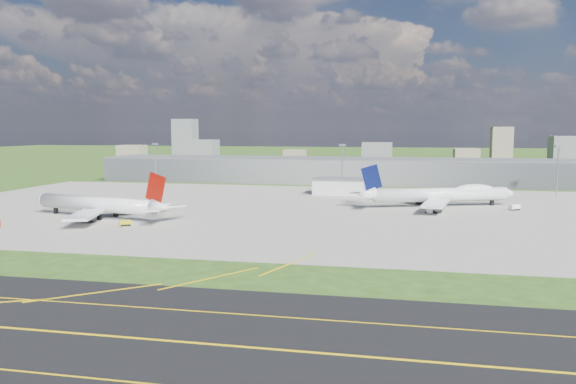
% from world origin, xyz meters
% --- Properties ---
extents(ground, '(1400.00, 1400.00, 0.00)m').
position_xyz_m(ground, '(0.00, 150.00, 0.00)').
color(ground, '#274816').
rests_on(ground, ground).
extents(taxiway, '(1400.00, 60.00, 0.06)m').
position_xyz_m(taxiway, '(0.00, -110.00, 0.03)').
color(taxiway, black).
rests_on(taxiway, ground).
extents(apron, '(360.00, 190.00, 0.08)m').
position_xyz_m(apron, '(10.00, 40.00, 0.04)').
color(apron, '#99978B').
rests_on(apron, ground).
extents(terminal, '(300.00, 42.00, 15.00)m').
position_xyz_m(terminal, '(0.00, 165.00, 7.50)').
color(terminal, slate).
rests_on(terminal, ground).
extents(ops_building, '(26.00, 16.00, 8.00)m').
position_xyz_m(ops_building, '(10.00, 100.00, 4.00)').
color(ops_building, silver).
rests_on(ops_building, ground).
extents(mast_west, '(3.50, 2.00, 25.90)m').
position_xyz_m(mast_west, '(-100.00, 115.00, 17.71)').
color(mast_west, gray).
rests_on(mast_west, ground).
extents(mast_center, '(3.50, 2.00, 25.90)m').
position_xyz_m(mast_center, '(10.00, 115.00, 17.71)').
color(mast_center, gray).
rests_on(mast_center, ground).
extents(mast_east, '(3.50, 2.00, 25.90)m').
position_xyz_m(mast_east, '(120.00, 115.00, 17.71)').
color(mast_east, gray).
rests_on(mast_east, ground).
extents(airliner_red_twin, '(67.22, 51.46, 18.69)m').
position_xyz_m(airliner_red_twin, '(-70.83, 2.93, 4.98)').
color(airliner_red_twin, white).
rests_on(airliner_red_twin, ground).
extents(airliner_blue_quad, '(70.58, 53.90, 19.13)m').
position_xyz_m(airliner_blue_quad, '(59.26, 61.43, 5.31)').
color(airliner_blue_quad, white).
rests_on(airliner_blue_quad, ground).
extents(tug_yellow, '(4.57, 4.18, 1.95)m').
position_xyz_m(tug_yellow, '(-53.18, -11.90, 1.00)').
color(tug_yellow, '#BBAF0B').
rests_on(tug_yellow, ground).
extents(van_white_near, '(2.90, 5.16, 2.50)m').
position_xyz_m(van_white_near, '(53.31, 39.36, 1.26)').
color(van_white_near, silver).
rests_on(van_white_near, ground).
extents(van_white_far, '(5.02, 4.30, 2.39)m').
position_xyz_m(van_white_far, '(89.20, 56.29, 1.21)').
color(van_white_far, white).
rests_on(van_white_far, ground).
extents(bldg_far_w, '(24.00, 20.00, 18.00)m').
position_xyz_m(bldg_far_w, '(-220.00, 320.00, 9.00)').
color(bldg_far_w, gray).
rests_on(bldg_far_w, ground).
extents(bldg_w, '(28.00, 22.00, 24.00)m').
position_xyz_m(bldg_w, '(-140.00, 300.00, 12.00)').
color(bldg_w, slate).
rests_on(bldg_w, ground).
extents(bldg_cw, '(20.00, 18.00, 14.00)m').
position_xyz_m(bldg_cw, '(-60.00, 340.00, 7.00)').
color(bldg_cw, gray).
rests_on(bldg_cw, ground).
extents(bldg_c, '(26.00, 20.00, 22.00)m').
position_xyz_m(bldg_c, '(20.00, 310.00, 11.00)').
color(bldg_c, slate).
rests_on(bldg_c, ground).
extents(bldg_ce, '(22.00, 24.00, 16.00)m').
position_xyz_m(bldg_ce, '(100.00, 350.00, 8.00)').
color(bldg_ce, gray).
rests_on(bldg_ce, ground).
extents(bldg_e, '(30.00, 22.00, 28.00)m').
position_xyz_m(bldg_e, '(180.00, 320.00, 14.00)').
color(bldg_e, slate).
rests_on(bldg_e, ground).
extents(bldg_tall_w, '(22.00, 20.00, 44.00)m').
position_xyz_m(bldg_tall_w, '(-180.00, 360.00, 22.00)').
color(bldg_tall_w, slate).
rests_on(bldg_tall_w, ground).
extents(bldg_tall_e, '(20.00, 18.00, 36.00)m').
position_xyz_m(bldg_tall_e, '(140.00, 410.00, 18.00)').
color(bldg_tall_e, gray).
rests_on(bldg_tall_e, ground).
extents(tree_far_w, '(7.20, 7.20, 8.80)m').
position_xyz_m(tree_far_w, '(-200.00, 270.00, 5.18)').
color(tree_far_w, '#382314').
rests_on(tree_far_w, ground).
extents(tree_w, '(6.75, 6.75, 8.25)m').
position_xyz_m(tree_w, '(-110.00, 265.00, 4.86)').
color(tree_w, '#382314').
rests_on(tree_w, ground).
extents(tree_c, '(8.10, 8.10, 9.90)m').
position_xyz_m(tree_c, '(-20.00, 280.00, 5.84)').
color(tree_c, '#382314').
rests_on(tree_c, ground).
extents(tree_e, '(7.65, 7.65, 9.35)m').
position_xyz_m(tree_e, '(70.00, 275.00, 5.51)').
color(tree_e, '#382314').
rests_on(tree_e, ground).
extents(tree_far_e, '(6.30, 6.30, 7.70)m').
position_xyz_m(tree_far_e, '(160.00, 285.00, 4.53)').
color(tree_far_e, '#382314').
rests_on(tree_far_e, ground).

